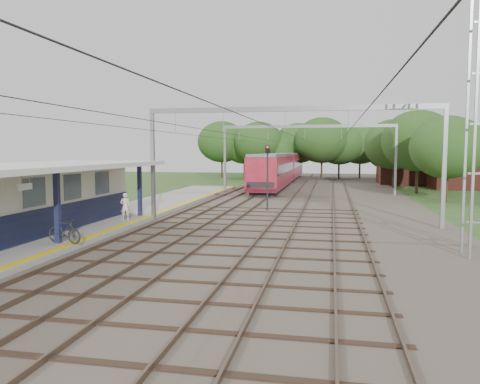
# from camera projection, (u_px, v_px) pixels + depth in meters

# --- Properties ---
(ground) EXTENTS (160.00, 160.00, 0.00)m
(ground) POSITION_uv_depth(u_px,v_px,m) (124.00, 302.00, 13.70)
(ground) COLOR #2D4C1E
(ground) RESTS_ON ground
(ballast_bed) EXTENTS (18.00, 90.00, 0.10)m
(ballast_bed) POSITION_uv_depth(u_px,v_px,m) (310.00, 199.00, 42.25)
(ballast_bed) COLOR #473D33
(ballast_bed) RESTS_ON ground
(platform) EXTENTS (5.00, 52.00, 0.35)m
(platform) POSITION_uv_depth(u_px,v_px,m) (109.00, 220.00, 28.81)
(platform) COLOR gray
(platform) RESTS_ON ground
(yellow_stripe) EXTENTS (0.45, 52.00, 0.01)m
(yellow_stripe) POSITION_uv_depth(u_px,v_px,m) (144.00, 218.00, 28.36)
(yellow_stripe) COLOR yellow
(yellow_stripe) RESTS_ON platform
(station_building) EXTENTS (3.41, 18.00, 3.40)m
(station_building) POSITION_uv_depth(u_px,v_px,m) (12.00, 201.00, 22.07)
(station_building) COLOR beige
(station_building) RESTS_ON platform
(canopy) EXTENTS (6.40, 20.00, 3.44)m
(canopy) POSITION_uv_depth(u_px,v_px,m) (18.00, 168.00, 20.74)
(canopy) COLOR #121739
(canopy) RESTS_ON platform
(rail_tracks) EXTENTS (11.80, 88.00, 0.15)m
(rail_tracks) POSITION_uv_depth(u_px,v_px,m) (282.00, 197.00, 42.72)
(rail_tracks) COLOR brown
(rail_tracks) RESTS_ON ballast_bed
(catenary_system) EXTENTS (17.22, 88.00, 7.00)m
(catenary_system) POSITION_uv_depth(u_px,v_px,m) (300.00, 137.00, 37.28)
(catenary_system) COLOR gray
(catenary_system) RESTS_ON ground
(tree_band) EXTENTS (31.72, 30.88, 8.82)m
(tree_band) POSITION_uv_depth(u_px,v_px,m) (318.00, 147.00, 68.36)
(tree_band) COLOR #382619
(tree_band) RESTS_ON ground
(house_near) EXTENTS (7.00, 6.12, 7.89)m
(house_near) POSITION_uv_depth(u_px,v_px,m) (464.00, 163.00, 54.37)
(house_near) COLOR brown
(house_near) RESTS_ON ground
(house_far) EXTENTS (8.00, 6.12, 8.66)m
(house_far) POSITION_uv_depth(u_px,v_px,m) (410.00, 160.00, 61.17)
(house_far) COLOR brown
(house_far) RESTS_ON ground
(person) EXTENTS (0.68, 0.54, 1.62)m
(person) POSITION_uv_depth(u_px,v_px,m) (125.00, 207.00, 27.39)
(person) COLOR silver
(person) RESTS_ON platform
(bicycle) EXTENTS (1.92, 0.91, 1.11)m
(bicycle) POSITION_uv_depth(u_px,v_px,m) (64.00, 231.00, 20.56)
(bicycle) COLOR black
(bicycle) RESTS_ON platform
(train) EXTENTS (3.05, 37.92, 3.99)m
(train) POSITION_uv_depth(u_px,v_px,m) (282.00, 167.00, 61.43)
(train) COLOR black
(train) RESTS_ON ballast_bed
(signal_post) EXTENTS (0.39, 0.34, 4.83)m
(signal_post) POSITION_uv_depth(u_px,v_px,m) (268.00, 168.00, 33.82)
(signal_post) COLOR black
(signal_post) RESTS_ON ground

